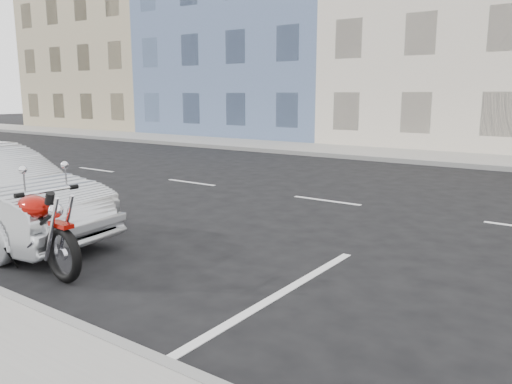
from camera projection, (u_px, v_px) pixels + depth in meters
ground at (418, 213)px, 9.75m from camera, size 120.00×120.00×0.00m
sidewalk_far at (362, 152)px, 19.54m from camera, size 80.00×3.40×0.15m
curb_far at (343, 156)px, 18.18m from camera, size 80.00×0.12×0.16m
bldg_far_west at (140, 44)px, 36.46m from camera, size 12.00×12.00×12.00m
bldg_blue at (277, 23)px, 29.52m from camera, size 12.00×12.00×13.00m
bldg_cream at (496, 18)px, 22.82m from camera, size 12.00×12.00×11.50m
motorcycle at (64, 242)px, 6.01m from camera, size 2.26×0.75×1.13m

